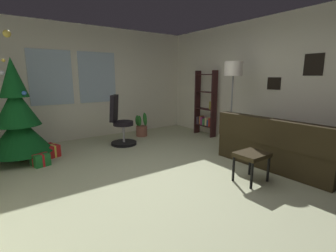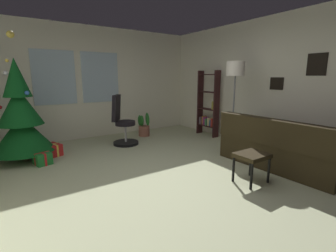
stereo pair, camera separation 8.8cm
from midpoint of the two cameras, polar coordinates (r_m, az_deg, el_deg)
ground_plane at (r=3.76m, az=-1.46°, el=-12.71°), size 5.24×6.19×0.10m
wall_back_with_windows at (r=6.28m, az=-18.16°, el=9.68°), size 5.24×0.12×2.69m
wall_right_with_frames at (r=5.39m, az=23.01°, el=9.06°), size 0.12×6.19×2.69m
couch at (r=4.52m, az=25.75°, el=-4.86°), size 1.44×1.97×0.85m
footstool at (r=3.66m, az=18.56°, el=-7.01°), size 0.45×0.37×0.43m
holiday_tree at (r=5.00m, az=-32.47°, el=1.29°), size 1.04×1.04×2.25m
gift_box_red at (r=5.16m, az=-26.53°, el=-5.22°), size 0.33×0.40×0.23m
gift_box_green at (r=4.74m, az=-28.51°, el=-6.98°), size 0.31×0.34×0.22m
office_chair at (r=5.44m, az=-11.64°, el=0.14°), size 0.60×0.59×1.11m
bookshelf at (r=6.26m, az=8.48°, el=4.37°), size 0.18×0.64×1.65m
floor_lamp at (r=5.06m, az=14.72°, el=11.52°), size 0.35×0.35×1.79m
potted_plant at (r=6.20m, az=-6.73°, el=-0.39°), size 0.34×0.31×0.60m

